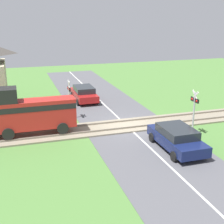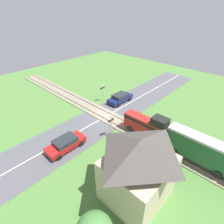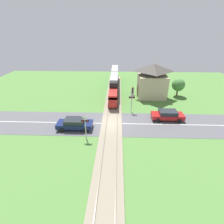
% 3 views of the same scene
% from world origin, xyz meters
% --- Properties ---
extents(ground_plane, '(60.00, 60.00, 0.00)m').
position_xyz_m(ground_plane, '(0.00, 0.00, 0.00)').
color(ground_plane, '#4C7A38').
extents(road_surface, '(48.00, 6.40, 0.02)m').
position_xyz_m(road_surface, '(0.00, 0.00, 0.01)').
color(road_surface, '#515156').
rests_on(road_surface, ground_plane).
extents(track_bed, '(2.80, 48.00, 0.24)m').
position_xyz_m(track_bed, '(0.00, 0.00, 0.07)').
color(track_bed, gray).
rests_on(track_bed, ground_plane).
extents(train, '(1.58, 19.35, 3.18)m').
position_xyz_m(train, '(0.00, 13.66, 1.89)').
color(train, red).
rests_on(train, track_bed).
extents(car_near_crossing, '(4.52, 2.06, 1.41)m').
position_xyz_m(car_near_crossing, '(-4.73, -1.44, 0.75)').
color(car_near_crossing, '#141E4C').
rests_on(car_near_crossing, ground_plane).
extents(car_far_side, '(4.47, 1.98, 1.39)m').
position_xyz_m(car_far_side, '(7.86, 1.44, 0.74)').
color(car_far_side, '#A81919').
rests_on(car_far_side, ground_plane).
extents(crossing_signal_west_approach, '(0.90, 0.18, 3.08)m').
position_xyz_m(crossing_signal_west_approach, '(-2.88, -3.68, 1.98)').
color(crossing_signal_west_approach, '#B7B7B7').
rests_on(crossing_signal_west_approach, ground_plane).
extents(crossing_signal_east_approach, '(0.90, 0.18, 3.08)m').
position_xyz_m(crossing_signal_east_approach, '(2.88, 3.68, 1.98)').
color(crossing_signal_east_approach, '#B7B7B7').
rests_on(crossing_signal_east_approach, ground_plane).
extents(station_building, '(5.40, 4.81, 6.12)m').
position_xyz_m(station_building, '(6.99, 10.47, 2.99)').
color(station_building, '#C6B793').
rests_on(station_building, ground_plane).
extents(pedestrian_by_station, '(0.40, 0.40, 1.64)m').
position_xyz_m(pedestrian_by_station, '(3.62, 11.30, 0.75)').
color(pedestrian_by_station, '#7F3D84').
rests_on(pedestrian_by_station, ground_plane).
extents(tree_by_station, '(2.36, 2.36, 3.39)m').
position_xyz_m(tree_by_station, '(12.00, 10.92, 2.20)').
color(tree_by_station, brown).
rests_on(tree_by_station, ground_plane).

